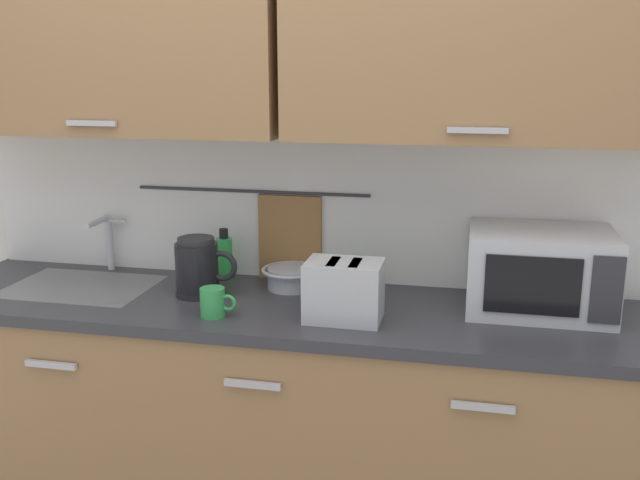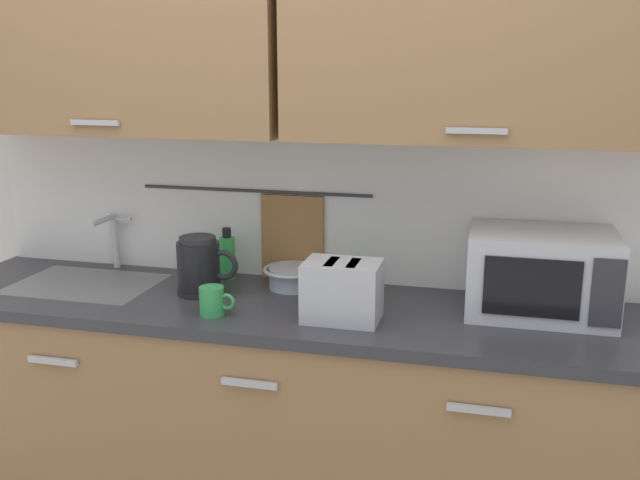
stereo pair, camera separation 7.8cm
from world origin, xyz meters
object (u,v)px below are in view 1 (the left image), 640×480
Objects in this scene: electric_kettle at (198,267)px; mug_by_kettle at (346,278)px; microwave at (540,271)px; toaster at (344,290)px; dish_soap_bottle at (224,257)px; mixing_bowl at (290,276)px; mug_near_sink at (213,302)px.

electric_kettle is 0.52m from mug_by_kettle.
microwave reaches higher than mug_by_kettle.
electric_kettle is at bearing 166.35° from toaster.
mixing_bowl is (0.27, -0.06, -0.04)m from dish_soap_bottle.
mug_by_kettle is at bearing 44.22° from mug_near_sink.
dish_soap_bottle is 1.63× the size of mug_by_kettle.
dish_soap_bottle is at bearing 104.73° from mug_near_sink.
microwave is at bearing 19.94° from toaster.
toaster is at bearing -32.59° from dish_soap_bottle.
mug_by_kettle is at bearing 99.15° from toaster.
mug_by_kettle is (0.37, 0.36, 0.00)m from mug_near_sink.
toaster reaches higher than mug_by_kettle.
mug_by_kettle is (0.47, -0.04, -0.04)m from dish_soap_bottle.
toaster is at bearing -80.85° from mug_by_kettle.
mug_by_kettle is (0.50, 0.16, -0.05)m from electric_kettle.
mixing_bowl is at bearing -11.77° from dish_soap_bottle.
mug_near_sink is 0.42m from toaster.
dish_soap_bottle reaches higher than mixing_bowl.
mixing_bowl is 0.38m from toaster.
microwave is 1.07m from mug_near_sink.
dish_soap_bottle reaches higher than mug_by_kettle.
mug_near_sink is at bearing -164.46° from microwave.
microwave is 0.65m from toaster.
microwave is 1.16m from electric_kettle.
dish_soap_bottle reaches higher than toaster.
mixing_bowl is at bearing 63.99° from mug_near_sink.
mug_by_kettle is (-0.05, 0.29, -0.05)m from toaster.
dish_soap_bottle is 0.41m from mug_near_sink.
electric_kettle reaches higher than dish_soap_bottle.
toaster is at bearing -47.85° from mixing_bowl.
dish_soap_bottle reaches higher than mug_near_sink.
microwave is at bearing -6.32° from mug_by_kettle.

